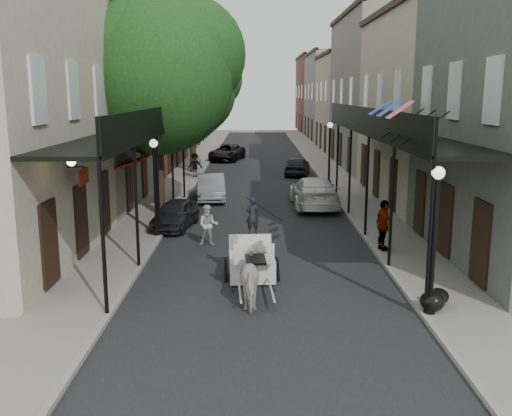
{
  "coord_description": "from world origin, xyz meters",
  "views": [
    {
      "loc": [
        -0.28,
        -15.48,
        5.57
      ],
      "look_at": [
        -0.25,
        3.96,
        1.6
      ],
      "focal_mm": 40.0,
      "sensor_mm": 36.0,
      "label": 1
    }
  ],
  "objects_px": {
    "tree_near": "(166,71)",
    "car_right_far": "(297,166)",
    "car_left_near": "(175,214)",
    "car_right_near": "(314,192)",
    "lamppost_left": "(155,186)",
    "lamppost_right_far": "(329,153)",
    "tree_far": "(197,88)",
    "car_left_mid": "(211,187)",
    "pedestrian_sidewalk_left": "(195,165)",
    "lamppost_right_near": "(434,239)",
    "car_left_far": "(227,152)",
    "horse": "(256,275)",
    "pedestrian_sidewalk_right": "(384,225)",
    "carriage": "(251,243)",
    "pedestrian_walking": "(208,225)"
  },
  "relations": [
    {
      "from": "tree_near",
      "to": "car_right_far",
      "type": "distance_m",
      "value": 15.65
    },
    {
      "from": "car_left_near",
      "to": "car_right_near",
      "type": "xyz_separation_m",
      "value": [
        6.2,
        4.4,
        0.15
      ]
    },
    {
      "from": "lamppost_left",
      "to": "lamppost_right_far",
      "type": "height_order",
      "value": "same"
    },
    {
      "from": "tree_far",
      "to": "car_left_mid",
      "type": "relative_size",
      "value": 2.15
    },
    {
      "from": "pedestrian_sidewalk_left",
      "to": "lamppost_right_near",
      "type": "bearing_deg",
      "value": 93.64
    },
    {
      "from": "lamppost_left",
      "to": "car_left_far",
      "type": "distance_m",
      "value": 25.59
    },
    {
      "from": "horse",
      "to": "pedestrian_sidewalk_right",
      "type": "bearing_deg",
      "value": -136.33
    },
    {
      "from": "lamppost_right_near",
      "to": "car_right_far",
      "type": "distance_m",
      "value": 25.09
    },
    {
      "from": "carriage",
      "to": "car_left_far",
      "type": "bearing_deg",
      "value": 90.56
    },
    {
      "from": "tree_near",
      "to": "tree_far",
      "type": "height_order",
      "value": "tree_near"
    },
    {
      "from": "pedestrian_walking",
      "to": "car_right_far",
      "type": "relative_size",
      "value": 0.4
    },
    {
      "from": "pedestrian_walking",
      "to": "car_right_near",
      "type": "bearing_deg",
      "value": 54.99
    },
    {
      "from": "car_left_far",
      "to": "car_right_far",
      "type": "xyz_separation_m",
      "value": [
        5.2,
        -8.5,
        -0.02
      ]
    },
    {
      "from": "tree_near",
      "to": "car_left_far",
      "type": "height_order",
      "value": "tree_near"
    },
    {
      "from": "carriage",
      "to": "car_left_near",
      "type": "xyz_separation_m",
      "value": [
        -3.19,
        6.17,
        -0.42
      ]
    },
    {
      "from": "pedestrian_sidewalk_right",
      "to": "car_right_near",
      "type": "xyz_separation_m",
      "value": [
        -1.6,
        8.18,
        -0.26
      ]
    },
    {
      "from": "lamppost_right_near",
      "to": "car_left_near",
      "type": "relative_size",
      "value": 1.05
    },
    {
      "from": "pedestrian_sidewalk_left",
      "to": "car_left_far",
      "type": "distance_m",
      "value": 10.29
    },
    {
      "from": "tree_far",
      "to": "car_right_near",
      "type": "distance_m",
      "value": 14.86
    },
    {
      "from": "car_left_far",
      "to": "car_right_far",
      "type": "distance_m",
      "value": 9.96
    },
    {
      "from": "carriage",
      "to": "car_left_far",
      "type": "height_order",
      "value": "carriage"
    },
    {
      "from": "car_left_far",
      "to": "car_left_near",
      "type": "bearing_deg",
      "value": -80.67
    },
    {
      "from": "tree_near",
      "to": "pedestrian_sidewalk_left",
      "type": "bearing_deg",
      "value": 90.01
    },
    {
      "from": "pedestrian_sidewalk_left",
      "to": "car_left_mid",
      "type": "height_order",
      "value": "pedestrian_sidewalk_left"
    },
    {
      "from": "tree_near",
      "to": "horse",
      "type": "bearing_deg",
      "value": -70.58
    },
    {
      "from": "car_left_far",
      "to": "car_right_far",
      "type": "bearing_deg",
      "value": -46.82
    },
    {
      "from": "horse",
      "to": "car_right_far",
      "type": "bearing_deg",
      "value": -100.39
    },
    {
      "from": "pedestrian_sidewalk_left",
      "to": "lamppost_left",
      "type": "bearing_deg",
      "value": 74.44
    },
    {
      "from": "car_right_near",
      "to": "car_right_far",
      "type": "distance_m",
      "value": 11.0
    },
    {
      "from": "horse",
      "to": "car_left_near",
      "type": "bearing_deg",
      "value": -72.39
    },
    {
      "from": "horse",
      "to": "car_left_near",
      "type": "xyz_separation_m",
      "value": [
        -3.34,
        8.61,
        -0.18
      ]
    },
    {
      "from": "tree_far",
      "to": "lamppost_right_near",
      "type": "relative_size",
      "value": 2.32
    },
    {
      "from": "pedestrian_sidewalk_right",
      "to": "pedestrian_walking",
      "type": "bearing_deg",
      "value": 68.34
    },
    {
      "from": "car_right_far",
      "to": "pedestrian_sidewalk_right",
      "type": "bearing_deg",
      "value": 103.7
    },
    {
      "from": "tree_far",
      "to": "lamppost_left",
      "type": "distance_m",
      "value": 18.57
    },
    {
      "from": "lamppost_left",
      "to": "carriage",
      "type": "bearing_deg",
      "value": -51.03
    },
    {
      "from": "car_left_mid",
      "to": "pedestrian_sidewalk_right",
      "type": "bearing_deg",
      "value": -61.81
    },
    {
      "from": "lamppost_left",
      "to": "lamppost_right_far",
      "type": "xyz_separation_m",
      "value": [
        8.2,
        12.0,
        0.0
      ]
    },
    {
      "from": "tree_near",
      "to": "horse",
      "type": "distance_m",
      "value": 13.15
    },
    {
      "from": "car_left_far",
      "to": "lamppost_left",
      "type": "bearing_deg",
      "value": -81.64
    },
    {
      "from": "car_left_near",
      "to": "car_left_mid",
      "type": "relative_size",
      "value": 0.88
    },
    {
      "from": "horse",
      "to": "car_left_far",
      "type": "distance_m",
      "value": 32.59
    },
    {
      "from": "tree_far",
      "to": "lamppost_left",
      "type": "height_order",
      "value": "tree_far"
    },
    {
      "from": "pedestrian_sidewalk_right",
      "to": "lamppost_right_near",
      "type": "bearing_deg",
      "value": 167.09
    },
    {
      "from": "carriage",
      "to": "tree_far",
      "type": "bearing_deg",
      "value": 95.96
    },
    {
      "from": "car_left_mid",
      "to": "car_left_far",
      "type": "xyz_separation_m",
      "value": [
        0.0,
        17.51,
        0.01
      ]
    },
    {
      "from": "horse",
      "to": "tree_near",
      "type": "bearing_deg",
      "value": -74.19
    },
    {
      "from": "pedestrian_sidewalk_left",
      "to": "car_right_near",
      "type": "bearing_deg",
      "value": 110.14
    },
    {
      "from": "tree_far",
      "to": "carriage",
      "type": "distance_m",
      "value": 23.56
    },
    {
      "from": "lamppost_right_far",
      "to": "car_left_mid",
      "type": "bearing_deg",
      "value": -149.16
    }
  ]
}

